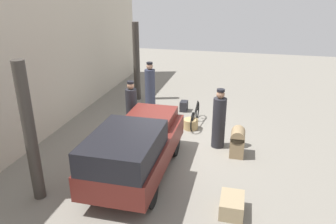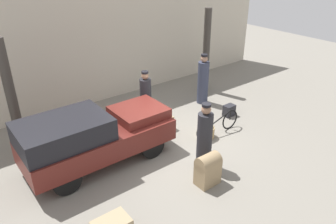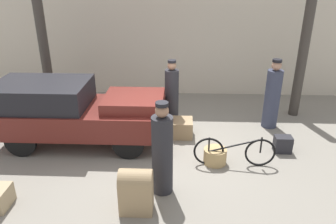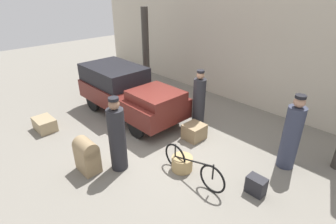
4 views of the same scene
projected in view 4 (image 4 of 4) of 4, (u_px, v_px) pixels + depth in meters
The scene contains 13 objects.
ground_plane at pixel (158, 143), 7.19m from camera, with size 30.00×30.00×0.00m, color gray.
station_building_facade at pixel (248, 40), 8.72m from camera, with size 16.00×0.15×4.50m.
canopy_pillar_left at pixel (146, 51), 10.12m from camera, with size 0.27×0.27×3.19m.
truck at pixel (127, 90), 8.43m from camera, with size 3.87×1.60×1.50m.
bicycle at pixel (193, 167), 5.73m from camera, with size 1.72×0.04×0.68m.
wicker_basket at pixel (182, 163), 6.11m from camera, with size 0.49×0.49×0.34m.
conductor_in_dark_uniform at pixel (199, 103), 7.52m from camera, with size 0.35×0.35×1.82m.
porter_standing_middle at pixel (291, 135), 5.94m from camera, with size 0.40×0.40×1.83m.
porter_lifting_near_truck at pixel (117, 137), 5.89m from camera, with size 0.39×0.39×1.80m.
suitcase_small_leather at pixel (256, 185), 5.41m from camera, with size 0.38×0.27×0.39m.
trunk_wicker_pale at pixel (45, 124), 7.77m from camera, with size 0.72×0.50×0.37m.
trunk_barrel_dark at pixel (87, 155), 5.97m from camera, with size 0.56×0.39×0.82m.
trunk_large_brown at pixel (194, 132), 7.32m from camera, with size 0.51×0.55×0.43m.
Camera 4 is at (4.59, -3.99, 3.95)m, focal length 28.00 mm.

